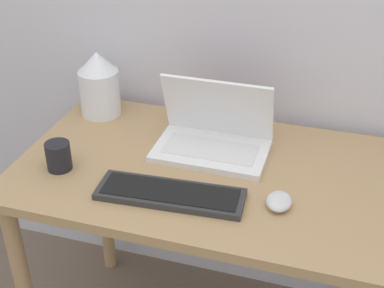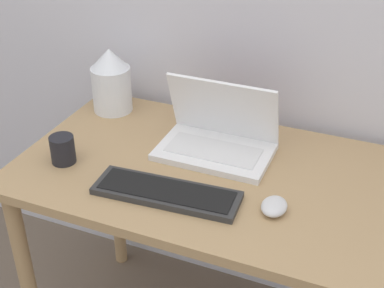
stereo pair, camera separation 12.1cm
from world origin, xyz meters
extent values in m
cube|color=tan|center=(0.00, 0.34, 0.76)|extent=(1.14, 0.67, 0.03)
cylinder|color=tan|center=(-0.52, 0.06, 0.37)|extent=(0.05, 0.05, 0.75)
cylinder|color=tan|center=(-0.52, 0.62, 0.37)|extent=(0.05, 0.05, 0.75)
cylinder|color=tan|center=(0.52, 0.62, 0.37)|extent=(0.05, 0.05, 0.75)
cube|color=white|center=(-0.02, 0.42, 0.79)|extent=(0.34, 0.22, 0.02)
cube|color=silver|center=(-0.02, 0.41, 0.80)|extent=(0.28, 0.12, 0.00)
cube|color=white|center=(-0.02, 0.49, 0.90)|extent=(0.34, 0.08, 0.21)
cube|color=black|center=(-0.02, 0.50, 0.91)|extent=(0.30, 0.06, 0.18)
cube|color=#2D2D2D|center=(-0.07, 0.17, 0.79)|extent=(0.41, 0.15, 0.02)
cube|color=black|center=(-0.07, 0.17, 0.80)|extent=(0.37, 0.12, 0.00)
ellipsoid|color=silver|center=(0.22, 0.21, 0.80)|extent=(0.07, 0.09, 0.03)
cylinder|color=white|center=(-0.46, 0.56, 0.86)|extent=(0.14, 0.14, 0.16)
cone|color=white|center=(-0.46, 0.56, 0.97)|extent=(0.13, 0.13, 0.07)
cylinder|color=black|center=(-0.42, 0.21, 0.82)|extent=(0.07, 0.07, 0.08)
camera|label=1|loc=(0.33, -0.93, 1.65)|focal=50.00mm
camera|label=2|loc=(0.44, -0.88, 1.65)|focal=50.00mm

